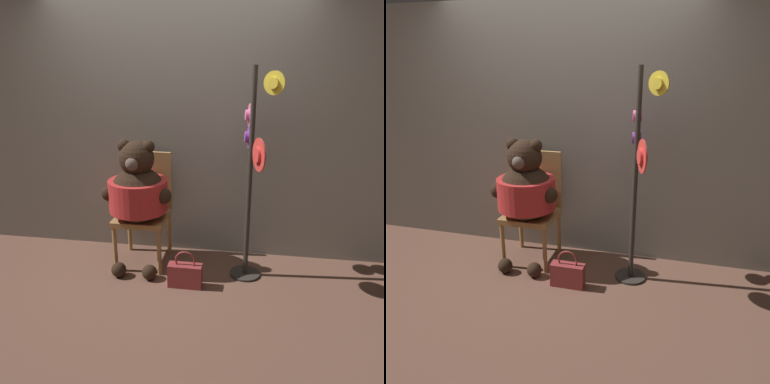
# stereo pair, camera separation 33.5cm
# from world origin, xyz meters

# --- Properties ---
(ground_plane) EXTENTS (14.00, 14.00, 0.00)m
(ground_plane) POSITION_xyz_m (0.00, 0.00, 0.00)
(ground_plane) COLOR brown
(wall_back) EXTENTS (8.00, 0.10, 2.45)m
(wall_back) POSITION_xyz_m (0.00, 0.58, 1.23)
(wall_back) COLOR gray
(wall_back) RESTS_ON ground_plane
(chair) EXTENTS (0.49, 0.49, 1.07)m
(chair) POSITION_xyz_m (-0.28, 0.28, 0.57)
(chair) COLOR #B2844C
(chair) RESTS_ON ground_plane
(teddy_bear) EXTENTS (0.66, 0.58, 1.25)m
(teddy_bear) POSITION_xyz_m (-0.29, 0.11, 0.76)
(teddy_bear) COLOR black
(teddy_bear) RESTS_ON ground_plane
(hat_display_rack) EXTENTS (0.37, 0.58, 1.87)m
(hat_display_rack) POSITION_xyz_m (0.74, 0.09, 1.01)
(hat_display_rack) COLOR #332D28
(hat_display_rack) RESTS_ON ground_plane
(handbag_on_ground) EXTENTS (0.30, 0.11, 0.34)m
(handbag_on_ground) POSITION_xyz_m (0.20, -0.19, 0.12)
(handbag_on_ground) COLOR maroon
(handbag_on_ground) RESTS_ON ground_plane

